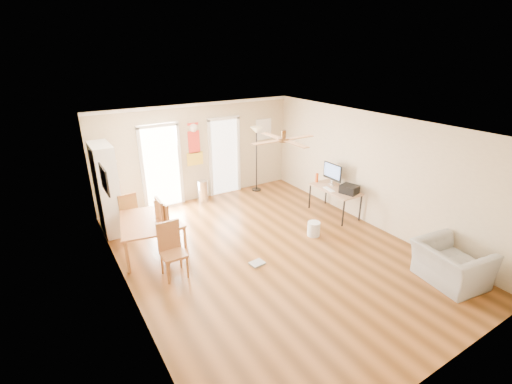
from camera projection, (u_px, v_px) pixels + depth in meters
floor at (272, 253)px, 7.30m from camera, size 7.00×7.00×0.00m
ceiling at (274, 127)px, 6.33m from camera, size 5.50×7.00×0.00m
wall_back at (199, 152)px, 9.57m from camera, size 5.50×0.04×2.60m
wall_front at (447, 294)px, 4.06m from camera, size 5.50×0.04×2.60m
wall_left at (124, 231)px, 5.47m from camera, size 0.04×7.00×2.60m
wall_right at (372, 170)px, 8.17m from camera, size 0.04×7.00×2.60m
crown_molding at (274, 129)px, 6.35m from camera, size 5.50×7.00×0.08m
kitchen_doorway at (162, 168)px, 9.14m from camera, size 0.90×0.10×2.10m
bathroom_doorway at (224, 157)px, 10.02m from camera, size 0.80×0.10×2.10m
wall_decal at (194, 144)px, 9.40m from camera, size 0.46×0.03×1.10m
ac_grille at (264, 129)px, 10.40m from camera, size 0.50×0.04×0.60m
framed_poster at (104, 180)px, 6.43m from camera, size 0.04×0.66×0.48m
ceiling_fan at (284, 140)px, 6.16m from camera, size 1.24×1.24×0.20m
bookshelf at (107, 189)px, 7.84m from camera, size 0.55×0.97×2.03m
dining_table at (145, 237)px, 7.24m from camera, size 1.10×1.54×0.70m
dining_chair_right_a at (171, 223)px, 7.38m from camera, size 0.47×0.47×1.10m
dining_chair_right_b at (171, 224)px, 7.37m from camera, size 0.54×0.54×1.05m
dining_chair_near at (173, 252)px, 6.41m from camera, size 0.43×0.43×1.02m
dining_chair_far at (126, 212)px, 7.98m from camera, size 0.46×0.46×0.98m
trash_can at (203, 191)px, 9.66m from camera, size 0.35×0.35×0.60m
torchiere_lamp at (256, 159)px, 10.22m from camera, size 0.36×0.36×1.87m
computer_desk at (334, 201)px, 8.92m from camera, size 0.64×1.28×0.69m
imac at (332, 175)px, 8.91m from camera, size 0.22×0.60×0.56m
keyboard at (329, 189)px, 8.72m from camera, size 0.18×0.38×0.01m
printer at (349, 189)px, 8.48m from camera, size 0.42×0.46×0.20m
orange_bottle at (317, 178)px, 9.18m from camera, size 0.09×0.09×0.23m
wastebasket_a at (314, 229)px, 7.96m from camera, size 0.28×0.28×0.32m
floor_cloth at (257, 263)px, 6.93m from camera, size 0.30×0.24×0.04m
armchair at (451, 264)px, 6.30m from camera, size 1.11×1.23×0.72m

